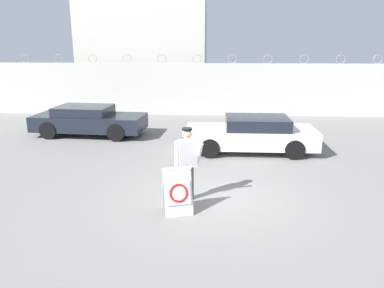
{
  "coord_description": "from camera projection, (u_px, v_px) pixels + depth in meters",
  "views": [
    {
      "loc": [
        -0.1,
        -8.93,
        3.77
      ],
      "look_at": [
        -0.66,
        1.55,
        0.93
      ],
      "focal_mm": 35.0,
      "sensor_mm": 36.0,
      "label": 1
    }
  ],
  "objects": [
    {
      "name": "ground_plane",
      "position": [
        215.0,
        195.0,
        9.59
      ],
      "size": [
        90.0,
        90.0,
        0.0
      ],
      "primitive_type": "plane",
      "color": "gray"
    },
    {
      "name": "perimeter_wall",
      "position": [
        214.0,
        89.0,
        19.97
      ],
      "size": [
        36.0,
        0.3,
        3.2
      ],
      "color": "beige",
      "rests_on": "ground_plane"
    },
    {
      "name": "building_block",
      "position": [
        149.0,
        52.0,
        25.03
      ],
      "size": [
        7.64,
        7.18,
        6.4
      ],
      "color": "beige",
      "rests_on": "ground_plane"
    },
    {
      "name": "barricade_sign",
      "position": [
        177.0,
        191.0,
        8.5
      ],
      "size": [
        0.79,
        0.79,
        1.07
      ],
      "rotation": [
        0.0,
        0.0,
        0.28
      ],
      "color": "white",
      "rests_on": "ground_plane"
    },
    {
      "name": "security_guard",
      "position": [
        187.0,
        160.0,
        9.05
      ],
      "size": [
        0.7,
        0.39,
        1.83
      ],
      "rotation": [
        0.0,
        0.0,
        0.41
      ],
      "color": "#514C42",
      "rests_on": "ground_plane"
    },
    {
      "name": "parked_car_front_coupe",
      "position": [
        89.0,
        120.0,
        15.68
      ],
      "size": [
        4.7,
        2.18,
        1.23
      ],
      "rotation": [
        0.0,
        0.0,
        -0.08
      ],
      "color": "black",
      "rests_on": "ground_plane"
    },
    {
      "name": "parked_car_rear_sedan",
      "position": [
        251.0,
        134.0,
        13.29
      ],
      "size": [
        4.56,
        1.93,
        1.26
      ],
      "rotation": [
        0.0,
        0.0,
        3.14
      ],
      "color": "black",
      "rests_on": "ground_plane"
    }
  ]
}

